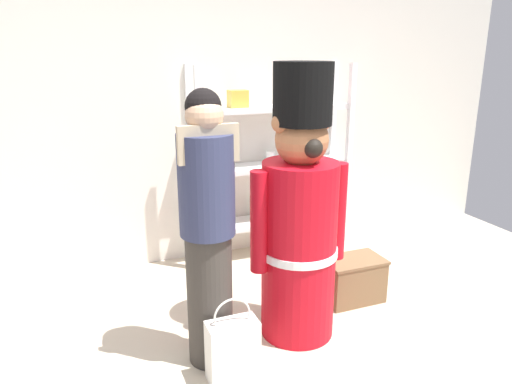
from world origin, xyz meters
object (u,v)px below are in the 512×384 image
Objects in this scene: merchandise_shelf at (272,162)px; display_crate at (353,279)px; person_shopper at (208,227)px; shopping_bag at (233,349)px; teddy_bear_guard at (299,221)px.

merchandise_shelf is 3.81× the size of display_crate.
display_crate is at bearing -79.02° from merchandise_shelf.
person_shopper is 3.17× the size of shopping_bag.
merchandise_shelf is at bearing 54.03° from person_shopper.
person_shopper is (-0.97, -1.33, -0.00)m from merchandise_shelf.
teddy_bear_guard is at bearing -158.39° from display_crate.
person_shopper is at bearing 104.65° from shopping_bag.
shopping_bag is at bearing -151.36° from teddy_bear_guard.
teddy_bear_guard is at bearing 28.64° from shopping_bag.
display_crate is (0.20, -1.04, -0.68)m from merchandise_shelf.
teddy_bear_guard reaches higher than shopping_bag.
teddy_bear_guard is (-0.36, -1.26, -0.07)m from merchandise_shelf.
person_shopper is 0.69m from shopping_bag.
merchandise_shelf is at bearing 73.94° from teddy_bear_guard.
merchandise_shelf is 1.65m from person_shopper.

